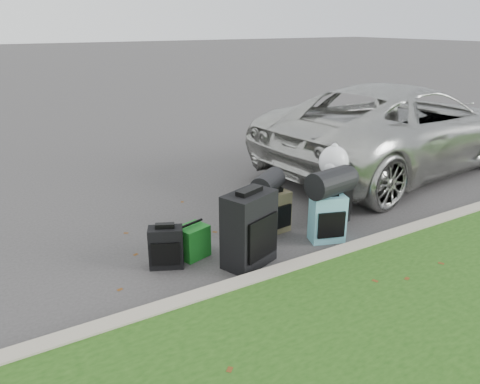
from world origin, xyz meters
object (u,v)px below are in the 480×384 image
suitcase_large_black_right (335,200)px  tote_green (193,241)px  suv (400,127)px  suitcase_olive (274,212)px  tote_navy (256,229)px  suitcase_teal (327,218)px  suitcase_large_black_left (249,229)px  suitcase_small_black (166,247)px

suitcase_large_black_right → tote_green: suitcase_large_black_right is taller
suv → tote_green: 4.81m
suitcase_olive → tote_navy: (-0.31, -0.07, -0.13)m
suitcase_teal → tote_navy: bearing=165.0°
tote_green → tote_navy: (0.86, 0.01, -0.05)m
suv → suitcase_teal: (-3.07, -1.65, -0.47)m
suitcase_large_black_left → tote_green: 0.69m
suitcase_teal → tote_green: bearing=-177.3°
suitcase_large_black_left → tote_navy: suitcase_large_black_left is taller
suv → suitcase_large_black_right: bearing=110.2°
suitcase_olive → suitcase_large_black_right: bearing=-19.5°
tote_green → tote_navy: size_ratio=1.38×
suv → tote_navy: size_ratio=20.52×
suitcase_olive → suitcase_large_black_right: (0.81, -0.21, 0.07)m
suv → tote_green: size_ratio=14.82×
suitcase_small_black → suitcase_olive: suitcase_olive is taller
suv → tote_green: bearing=98.3°
suv → suitcase_large_black_left: bearing=105.5°
suitcase_teal → suitcase_large_black_left: bearing=-160.3°
suitcase_olive → tote_green: size_ratio=1.42×
suitcase_large_black_left → tote_navy: 0.69m
suitcase_olive → suitcase_teal: (0.39, -0.55, 0.03)m
suitcase_large_black_right → suitcase_teal: bearing=-160.3°
suitcase_olive → tote_green: bearing=178.8°
suitcase_small_black → tote_navy: bearing=28.7°
suitcase_large_black_right → suv: bearing=6.9°
suitcase_olive → suitcase_teal: size_ratio=0.91×
suitcase_large_black_right → tote_navy: (-1.12, 0.14, -0.20)m
suitcase_large_black_right → suitcase_small_black: bearing=159.1°
suitcase_large_black_right → tote_green: 1.99m
suitcase_large_black_left → tote_navy: (0.41, 0.49, -0.28)m
suitcase_large_black_left → tote_navy: bearing=30.5°
tote_green → suitcase_small_black: bearing=173.8°
suitcase_olive → suv: bearing=12.4°
suitcase_large_black_right → tote_green: size_ratio=1.80×
suitcase_large_black_left → suitcase_olive: 0.92m
suitcase_olive → suitcase_large_black_right: size_ratio=0.79×
suv → suitcase_teal: bearing=112.1°
tote_navy → suitcase_olive: bearing=17.6°
suitcase_olive → suitcase_teal: suitcase_teal is taller
suitcase_large_black_left → suitcase_teal: suitcase_large_black_left is taller
suitcase_small_black → suitcase_teal: bearing=13.1°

